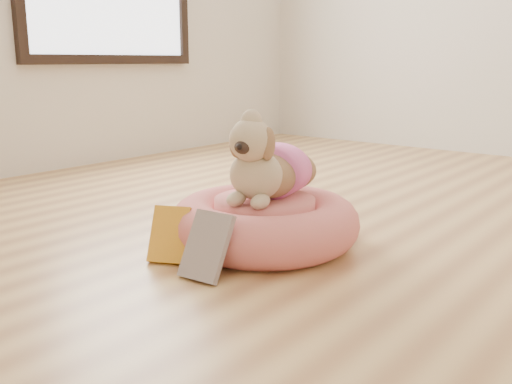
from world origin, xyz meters
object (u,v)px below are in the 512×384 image
Objects in this scene: dog at (267,152)px; book_yellow at (170,235)px; pet_bed at (265,223)px; book_white at (207,246)px.

dog reaches higher than book_yellow.
book_white reaches higher than pet_bed.
book_white is (0.06, -0.36, 0.02)m from pet_bed.
dog is 0.45m from book_white.
book_white is at bearing -95.29° from dog.
book_yellow is at bearing -127.41° from dog.
dog reaches higher than pet_bed.
pet_bed is at bearing 39.18° from book_yellow.
book_white is at bearing -80.99° from pet_bed.
book_white is (0.20, -0.03, 0.01)m from book_yellow.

